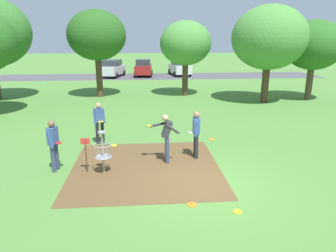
# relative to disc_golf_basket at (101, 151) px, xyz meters

# --- Properties ---
(ground_plane) EXTENTS (160.00, 160.00, 0.00)m
(ground_plane) POSITION_rel_disc_golf_basket_xyz_m (3.15, -1.09, -0.75)
(ground_plane) COLOR #518438
(dirt_tee_pad) EXTENTS (4.91, 4.87, 0.01)m
(dirt_tee_pad) POSITION_rel_disc_golf_basket_xyz_m (1.41, 0.29, -0.75)
(dirt_tee_pad) COLOR brown
(dirt_tee_pad) RESTS_ON ground
(disc_golf_basket) EXTENTS (0.98, 0.58, 1.39)m
(disc_golf_basket) POSITION_rel_disc_golf_basket_xyz_m (0.00, 0.00, 0.00)
(disc_golf_basket) COLOR #9E9EA3
(disc_golf_basket) RESTS_ON ground
(player_foreground_watching) EXTENTS (1.10, 0.50, 1.71)m
(player_foreground_watching) POSITION_rel_disc_golf_basket_xyz_m (2.14, 0.73, 0.23)
(player_foreground_watching) COLOR #384260
(player_foreground_watching) RESTS_ON ground
(player_throwing) EXTENTS (0.41, 0.47, 1.71)m
(player_throwing) POSITION_rel_disc_golf_basket_xyz_m (3.23, 1.07, 0.21)
(player_throwing) COLOR #232328
(player_throwing) RESTS_ON ground
(player_waiting_left) EXTENTS (0.43, 0.49, 1.71)m
(player_waiting_left) POSITION_rel_disc_golf_basket_xyz_m (-1.53, 0.29, 0.21)
(player_waiting_left) COLOR #384260
(player_waiting_left) RESTS_ON ground
(player_waiting_right) EXTENTS (0.49, 0.45, 1.71)m
(player_waiting_right) POSITION_rel_disc_golf_basket_xyz_m (-0.42, 2.90, 0.21)
(player_waiting_right) COLOR #232328
(player_waiting_right) RESTS_ON ground
(frisbee_near_basket) EXTENTS (0.26, 0.26, 0.02)m
(frisbee_near_basket) POSITION_rel_disc_golf_basket_xyz_m (0.15, 2.56, -0.74)
(frisbee_near_basket) COLOR gold
(frisbee_near_basket) RESTS_ON ground
(frisbee_by_tee) EXTENTS (0.24, 0.24, 0.02)m
(frisbee_by_tee) POSITION_rel_disc_golf_basket_xyz_m (4.25, 3.01, -0.74)
(frisbee_by_tee) COLOR orange
(frisbee_by_tee) RESTS_ON ground
(frisbee_mid_grass) EXTENTS (0.25, 0.25, 0.02)m
(frisbee_mid_grass) POSITION_rel_disc_golf_basket_xyz_m (2.58, -2.23, -0.74)
(frisbee_mid_grass) COLOR orange
(frisbee_mid_grass) RESTS_ON ground
(frisbee_far_left) EXTENTS (0.22, 0.22, 0.02)m
(frisbee_far_left) POSITION_rel_disc_golf_basket_xyz_m (3.67, -2.65, -0.74)
(frisbee_far_left) COLOR gold
(frisbee_far_left) RESTS_ON ground
(frisbee_far_right) EXTENTS (0.23, 0.23, 0.02)m
(frisbee_far_right) POSITION_rel_disc_golf_basket_xyz_m (2.41, 3.16, -0.74)
(frisbee_far_right) COLOR #E53D99
(frisbee_far_right) RESTS_ON ground
(tree_near_right) EXTENTS (3.71, 3.71, 5.39)m
(tree_near_right) POSITION_rel_disc_golf_basket_xyz_m (4.50, 13.52, 3.03)
(tree_near_right) COLOR #4C3823
(tree_near_right) RESTS_ON ground
(tree_mid_left) EXTENTS (4.77, 4.77, 6.22)m
(tree_mid_left) POSITION_rel_disc_golf_basket_xyz_m (9.47, 10.56, 3.42)
(tree_mid_left) COLOR #4C3823
(tree_mid_left) RESTS_ON ground
(tree_mid_right) EXTENTS (4.10, 4.10, 6.10)m
(tree_mid_right) POSITION_rel_disc_golf_basket_xyz_m (-1.79, 13.53, 3.57)
(tree_mid_right) COLOR #4C3823
(tree_mid_right) RESTS_ON ground
(tree_far_left) EXTENTS (3.88, 3.88, 5.36)m
(tree_far_left) POSITION_rel_disc_golf_basket_xyz_m (12.89, 11.22, 2.94)
(tree_far_left) COLOR brown
(tree_far_left) RESTS_ON ground
(parking_lot_strip) EXTENTS (36.00, 6.00, 0.01)m
(parking_lot_strip) POSITION_rel_disc_golf_basket_xyz_m (3.15, 25.60, -0.75)
(parking_lot_strip) COLOR #4C4C51
(parking_lot_strip) RESTS_ON ground
(parked_car_leftmost) EXTENTS (2.75, 4.51, 1.84)m
(parked_car_leftmost) POSITION_rel_disc_golf_basket_xyz_m (-1.97, 25.42, 0.17)
(parked_car_leftmost) COLOR silver
(parked_car_leftmost) RESTS_ON ground
(parked_car_center_left) EXTENTS (2.14, 4.28, 1.84)m
(parked_car_center_left) POSITION_rel_disc_golf_basket_xyz_m (1.46, 25.99, 0.17)
(parked_car_center_left) COLOR maroon
(parked_car_center_left) RESTS_ON ground
(parked_car_center_right) EXTENTS (2.39, 4.40, 1.84)m
(parked_car_center_right) POSITION_rel_disc_golf_basket_xyz_m (5.59, 26.27, 0.17)
(parked_car_center_right) COLOR silver
(parked_car_center_right) RESTS_ON ground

